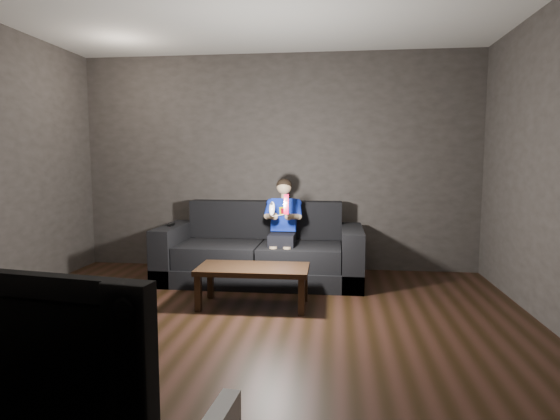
# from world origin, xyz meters

# --- Properties ---
(floor) EXTENTS (5.00, 5.00, 0.00)m
(floor) POSITION_xyz_m (0.00, 0.00, 0.00)
(floor) COLOR black
(floor) RESTS_ON ground
(back_wall) EXTENTS (5.00, 0.04, 2.70)m
(back_wall) POSITION_xyz_m (0.00, 2.50, 1.35)
(back_wall) COLOR #332F2C
(back_wall) RESTS_ON ground
(sofa) EXTENTS (2.30, 0.99, 0.89)m
(sofa) POSITION_xyz_m (-0.10, 1.84, 0.29)
(sofa) COLOR black
(sofa) RESTS_ON floor
(child) EXTENTS (0.42, 0.52, 1.03)m
(child) POSITION_xyz_m (0.16, 1.77, 0.72)
(child) COLOR black
(child) RESTS_ON sofa
(wii_remote_red) EXTENTS (0.05, 0.08, 0.21)m
(wii_remote_red) POSITION_xyz_m (0.24, 1.37, 0.93)
(wii_remote_red) COLOR red
(wii_remote_red) RESTS_ON child
(nunchuk_white) EXTENTS (0.07, 0.10, 0.16)m
(nunchuk_white) POSITION_xyz_m (0.09, 1.38, 0.88)
(nunchuk_white) COLOR silver
(nunchuk_white) RESTS_ON child
(wii_remote_black) EXTENTS (0.04, 0.15, 0.03)m
(wii_remote_black) POSITION_xyz_m (-1.14, 1.76, 0.64)
(wii_remote_black) COLOR black
(wii_remote_black) RESTS_ON sofa
(coffee_table) EXTENTS (1.05, 0.54, 0.38)m
(coffee_table) POSITION_xyz_m (-0.03, 0.88, 0.33)
(coffee_table) COLOR black
(coffee_table) RESTS_ON floor
(tv) EXTENTS (1.02, 0.28, 0.58)m
(tv) POSITION_xyz_m (-0.14, -2.27, 0.83)
(tv) COLOR black
(tv) RESTS_ON media_console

